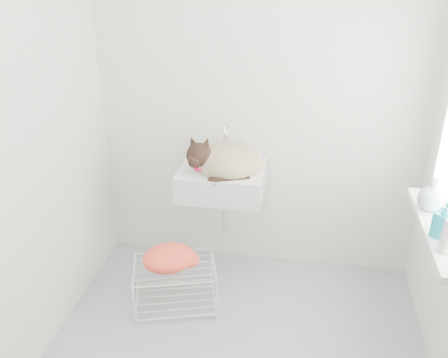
% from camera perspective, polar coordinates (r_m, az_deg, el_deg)
% --- Properties ---
extents(floor, '(2.20, 2.00, 0.02)m').
position_cam_1_polar(floor, '(3.00, 1.32, -19.81)').
color(floor, '#9EA4AB').
rests_on(floor, ground).
extents(back_wall, '(2.20, 0.02, 2.50)m').
position_cam_1_polar(back_wall, '(3.22, 4.28, 9.57)').
color(back_wall, white).
rests_on(back_wall, ground).
extents(left_wall, '(0.02, 2.00, 2.50)m').
position_cam_1_polar(left_wall, '(2.66, -22.56, 4.10)').
color(left_wall, white).
rests_on(left_wall, ground).
extents(windowsill, '(0.16, 0.88, 0.04)m').
position_cam_1_polar(windowsill, '(2.73, 23.76, -5.48)').
color(windowsill, white).
rests_on(windowsill, right_wall).
extents(sink, '(0.54, 0.48, 0.22)m').
position_cam_1_polar(sink, '(3.14, -0.15, 1.45)').
color(sink, silver).
rests_on(sink, back_wall).
extents(faucet, '(0.20, 0.14, 0.20)m').
position_cam_1_polar(faucet, '(3.25, 0.41, 4.98)').
color(faucet, silver).
rests_on(faucet, sink).
extents(cat, '(0.50, 0.42, 0.30)m').
position_cam_1_polar(cat, '(3.11, 0.00, 1.99)').
color(cat, tan).
rests_on(cat, sink).
extents(wire_rack, '(0.59, 0.49, 0.30)m').
position_cam_1_polar(wire_rack, '(3.25, -5.73, -12.30)').
color(wire_rack, silver).
rests_on(wire_rack, floor).
extents(towel, '(0.41, 0.37, 0.14)m').
position_cam_1_polar(towel, '(3.13, -6.47, -9.77)').
color(towel, '#F56701').
rests_on(towel, wire_rack).
extents(bottle_a, '(0.09, 0.09, 0.20)m').
position_cam_1_polar(bottle_a, '(2.53, 24.67, -7.72)').
color(bottle_a, white).
rests_on(bottle_a, windowsill).
extents(bottle_b, '(0.12, 0.12, 0.20)m').
position_cam_1_polar(bottle_b, '(2.63, 24.06, -6.19)').
color(bottle_b, teal).
rests_on(bottle_b, windowsill).
extents(bottle_c, '(0.19, 0.19, 0.18)m').
position_cam_1_polar(bottle_c, '(2.87, 22.90, -3.23)').
color(bottle_c, '#ABBBD3').
rests_on(bottle_c, windowsill).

